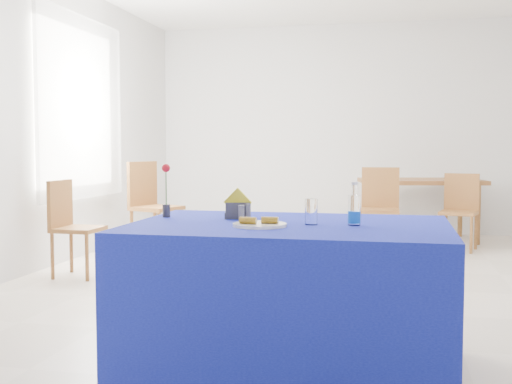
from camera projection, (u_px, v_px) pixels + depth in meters
floor at (305, 285)px, 5.36m from camera, size 7.00×7.00×0.00m
room_shell at (306, 74)px, 5.24m from camera, size 7.00×7.00×7.00m
window_pane at (76, 108)px, 6.55m from camera, size 0.04×1.50×1.60m
curtain at (83, 108)px, 6.54m from camera, size 0.04×1.75×1.85m
plate at (260, 225)px, 3.14m from camera, size 0.27×0.27×0.01m
drinking_glass at (311, 212)px, 3.20m from camera, size 0.06×0.06×0.13m
salt_shaker at (248, 212)px, 3.43m from camera, size 0.03×0.03×0.08m
pepper_shaker at (241, 213)px, 3.34m from camera, size 0.03×0.03×0.08m
blue_table at (289, 297)px, 3.28m from camera, size 1.60×1.10×0.76m
water_bottle at (354, 211)px, 3.18m from camera, size 0.06×0.06×0.21m
napkin_holder at (238, 210)px, 3.47m from camera, size 0.16×0.09×0.17m
rose_vase at (166, 192)px, 3.55m from camera, size 0.05×0.05×0.30m
oak_table at (420, 185)px, 7.87m from camera, size 1.57×1.17×0.76m
chair_bg_left at (380, 203)px, 7.06m from camera, size 0.42×0.42×0.92m
chair_bg_right at (460, 206)px, 7.16m from camera, size 0.46×0.46×0.85m
chair_win_a at (70, 221)px, 5.67m from camera, size 0.39×0.39×0.86m
chair_win_b at (150, 200)px, 6.96m from camera, size 0.57×0.57×0.99m
banana_pieces at (259, 220)px, 3.12m from camera, size 0.18×0.07×0.03m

